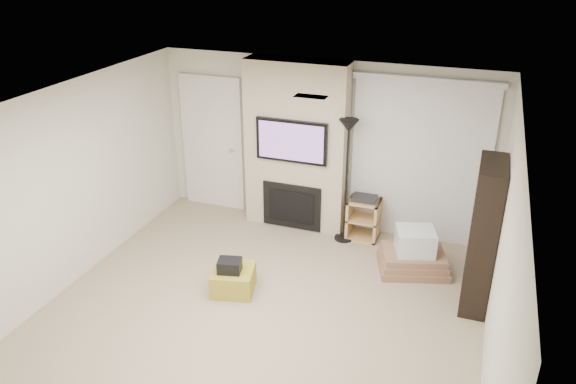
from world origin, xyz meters
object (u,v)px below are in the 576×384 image
(floor_lamp, at_px, (348,147))
(av_stand, at_px, (364,216))
(ottoman, at_px, (233,280))
(box_stack, at_px, (414,255))
(bookshelf, at_px, (483,236))

(floor_lamp, distance_m, av_stand, 1.12)
(ottoman, height_order, floor_lamp, floor_lamp)
(av_stand, relative_size, box_stack, 0.64)
(floor_lamp, relative_size, box_stack, 1.75)
(ottoman, relative_size, box_stack, 0.48)
(av_stand, bearing_deg, bookshelf, -34.19)
(ottoman, bearing_deg, bookshelf, 15.42)
(floor_lamp, height_order, bookshelf, floor_lamp)
(floor_lamp, bearing_deg, bookshelf, -27.01)
(box_stack, bearing_deg, floor_lamp, 155.40)
(ottoman, xyz_separation_m, av_stand, (1.21, 1.88, 0.20))
(ottoman, distance_m, floor_lamp, 2.36)
(floor_lamp, height_order, av_stand, floor_lamp)
(floor_lamp, distance_m, box_stack, 1.68)
(av_stand, distance_m, bookshelf, 2.03)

